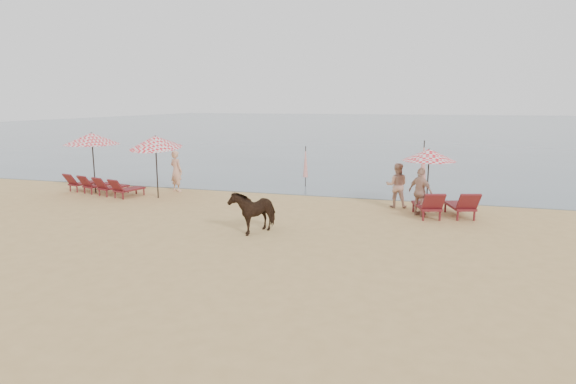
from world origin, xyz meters
name	(u,v)px	position (x,y,z in m)	size (l,w,h in m)	color
ground	(228,275)	(0.00, 0.00, 0.00)	(120.00, 120.00, 0.00)	tan
sea	(406,124)	(0.00, 80.00, 0.00)	(160.00, 140.00, 0.06)	#51606B
lounger_cluster_left	(102,185)	(-9.43, 7.82, 0.40)	(3.91, 2.42, 0.58)	maroon
lounger_cluster_right	(445,205)	(5.04, 7.45, 0.47)	(2.32, 2.26, 0.67)	maroon
umbrella_open_left_a	(92,139)	(-9.93, 8.02, 2.43)	(2.37, 2.37, 2.70)	black
umbrella_open_left_b	(155,142)	(-6.57, 7.74, 2.38)	(2.16, 2.20, 2.75)	black
umbrella_open_right	(429,155)	(4.40, 8.36, 2.11)	(1.92, 1.92, 2.34)	black
umbrella_closed_left	(306,162)	(-1.23, 12.12, 1.21)	(0.24, 0.24, 1.97)	black
umbrella_closed_right	(423,163)	(4.18, 11.05, 1.50)	(0.30, 0.30, 2.44)	black
cow	(254,210)	(-0.78, 3.85, 0.68)	(0.73, 1.60, 1.35)	black
beachgoer_left	(176,171)	(-6.58, 9.36, 0.93)	(0.68, 0.45, 1.87)	#D9A387
beachgoer_right_a	(397,185)	(3.27, 8.75, 0.86)	(0.84, 0.65, 1.72)	tan
beachgoer_right_b	(420,192)	(4.18, 7.55, 0.87)	(1.01, 0.42, 1.73)	tan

